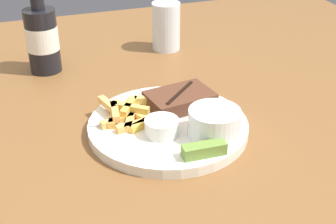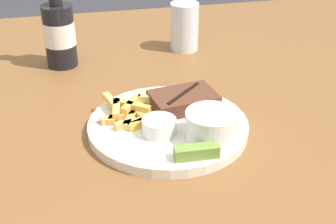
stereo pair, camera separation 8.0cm
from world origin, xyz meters
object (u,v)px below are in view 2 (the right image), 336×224
(coleslaw_cup, at_px, (211,124))
(steak_portion, at_px, (183,100))
(beer_bottle, at_px, (59,32))
(dinner_plate, at_px, (168,126))
(fork_utensil, at_px, (126,121))
(drinking_glass, at_px, (184,27))
(pickle_spear, at_px, (197,152))
(dipping_sauce_cup, at_px, (159,126))

(coleslaw_cup, bearing_deg, steak_portion, 99.04)
(steak_portion, height_order, beer_bottle, beer_bottle)
(dinner_plate, relative_size, beer_bottle, 1.25)
(fork_utensil, distance_m, drinking_glass, 0.40)
(coleslaw_cup, relative_size, pickle_spear, 1.22)
(coleslaw_cup, xyz_separation_m, drinking_glass, (0.07, 0.43, 0.01))
(coleslaw_cup, distance_m, pickle_spear, 0.06)
(beer_bottle, bearing_deg, dinner_plate, -62.57)
(beer_bottle, bearing_deg, pickle_spear, -66.68)
(beer_bottle, bearing_deg, dipping_sauce_cup, -67.70)
(drinking_glass, bearing_deg, dipping_sauce_cup, -110.01)
(steak_portion, relative_size, pickle_spear, 1.83)
(fork_utensil, bearing_deg, beer_bottle, 121.75)
(coleslaw_cup, relative_size, fork_utensil, 0.65)
(steak_portion, distance_m, drinking_glass, 0.33)
(pickle_spear, xyz_separation_m, fork_utensil, (-0.09, 0.13, -0.01))
(coleslaw_cup, height_order, pickle_spear, coleslaw_cup)
(coleslaw_cup, distance_m, dipping_sauce_cup, 0.09)
(drinking_glass, bearing_deg, pickle_spear, -102.15)
(fork_utensil, relative_size, beer_bottle, 0.59)
(dipping_sauce_cup, distance_m, fork_utensil, 0.07)
(steak_portion, height_order, fork_utensil, steak_portion)
(dipping_sauce_cup, xyz_separation_m, pickle_spear, (0.04, -0.08, -0.01))
(steak_portion, height_order, coleslaw_cup, coleslaw_cup)
(dinner_plate, height_order, steak_portion, steak_portion)
(dipping_sauce_cup, relative_size, beer_bottle, 0.26)
(dinner_plate, distance_m, pickle_spear, 0.12)
(fork_utensil, bearing_deg, coleslaw_cup, -18.96)
(fork_utensil, distance_m, beer_bottle, 0.34)
(dipping_sauce_cup, bearing_deg, dinner_plate, 55.73)
(fork_utensil, height_order, drinking_glass, drinking_glass)
(pickle_spear, xyz_separation_m, beer_bottle, (-0.19, 0.44, 0.05))
(coleslaw_cup, relative_size, drinking_glass, 0.75)
(dipping_sauce_cup, height_order, fork_utensil, dipping_sauce_cup)
(dinner_plate, xyz_separation_m, fork_utensil, (-0.07, 0.02, 0.01))
(coleslaw_cup, height_order, beer_bottle, beer_bottle)
(pickle_spear, distance_m, beer_bottle, 0.49)
(dipping_sauce_cup, bearing_deg, fork_utensil, 133.69)
(dinner_plate, distance_m, steak_portion, 0.07)
(coleslaw_cup, distance_m, fork_utensil, 0.15)
(steak_portion, xyz_separation_m, pickle_spear, (-0.02, -0.16, -0.00))
(dipping_sauce_cup, xyz_separation_m, beer_bottle, (-0.15, 0.36, 0.05))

